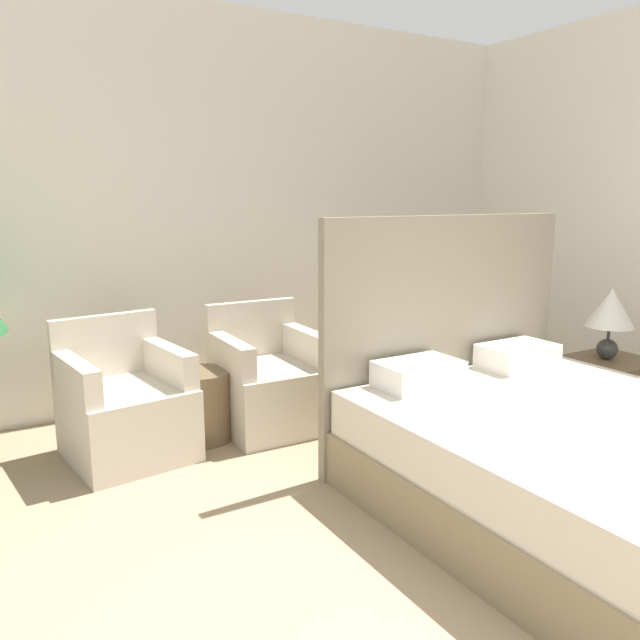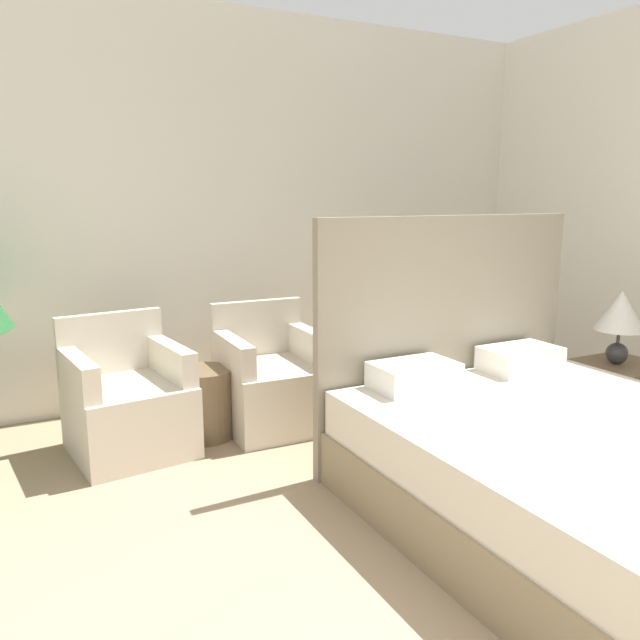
{
  "view_description": "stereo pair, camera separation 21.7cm",
  "coord_description": "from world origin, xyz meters",
  "px_view_note": "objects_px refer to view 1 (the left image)",
  "views": [
    {
      "loc": [
        -1.83,
        -0.4,
        1.54
      ],
      "look_at": [
        0.06,
        2.8,
        0.8
      ],
      "focal_mm": 35.0,
      "sensor_mm": 36.0,
      "label": 1
    },
    {
      "loc": [
        -1.64,
        -0.5,
        1.54
      ],
      "look_at": [
        0.06,
        2.8,
        0.8
      ],
      "focal_mm": 35.0,
      "sensor_mm": 36.0,
      "label": 2
    }
  ],
  "objects_px": {
    "armchair_near_window_left": "(126,411)",
    "table_lamp": "(611,311)",
    "nightstand": "(607,395)",
    "armchair_near_window_right": "(270,387)",
    "side_table": "(202,405)",
    "bed": "(586,462)"
  },
  "relations": [
    {
      "from": "nightstand",
      "to": "armchair_near_window_left",
      "type": "bearing_deg",
      "value": 157.36
    },
    {
      "from": "nightstand",
      "to": "table_lamp",
      "type": "distance_m",
      "value": 0.56
    },
    {
      "from": "bed",
      "to": "nightstand",
      "type": "distance_m",
      "value": 1.37
    },
    {
      "from": "nightstand",
      "to": "armchair_near_window_right",
      "type": "bearing_deg",
      "value": 147.99
    },
    {
      "from": "bed",
      "to": "armchair_near_window_right",
      "type": "distance_m",
      "value": 2.04
    },
    {
      "from": "armchair_near_window_right",
      "to": "side_table",
      "type": "height_order",
      "value": "armchair_near_window_right"
    },
    {
      "from": "armchair_near_window_left",
      "to": "side_table",
      "type": "distance_m",
      "value": 0.48
    },
    {
      "from": "armchair_near_window_left",
      "to": "nightstand",
      "type": "relative_size",
      "value": 1.49
    },
    {
      "from": "armchair_near_window_right",
      "to": "nightstand",
      "type": "bearing_deg",
      "value": -30.5
    },
    {
      "from": "armchair_near_window_right",
      "to": "nightstand",
      "type": "height_order",
      "value": "armchair_near_window_right"
    },
    {
      "from": "armchair_near_window_right",
      "to": "side_table",
      "type": "bearing_deg",
      "value": 179.36
    },
    {
      "from": "bed",
      "to": "nightstand",
      "type": "xyz_separation_m",
      "value": [
        1.17,
        0.7,
        -0.06
      ]
    },
    {
      "from": "bed",
      "to": "armchair_near_window_right",
      "type": "xyz_separation_m",
      "value": [
        -0.74,
        1.9,
        -0.02
      ]
    },
    {
      "from": "armchair_near_window_left",
      "to": "side_table",
      "type": "height_order",
      "value": "armchair_near_window_left"
    },
    {
      "from": "table_lamp",
      "to": "side_table",
      "type": "xyz_separation_m",
      "value": [
        -2.37,
        1.19,
        -0.58
      ]
    },
    {
      "from": "armchair_near_window_right",
      "to": "bed",
      "type": "bearing_deg",
      "value": -67.24
    },
    {
      "from": "armchair_near_window_left",
      "to": "table_lamp",
      "type": "distance_m",
      "value": 3.12
    },
    {
      "from": "bed",
      "to": "nightstand",
      "type": "relative_size",
      "value": 3.99
    },
    {
      "from": "armchair_near_window_right",
      "to": "side_table",
      "type": "xyz_separation_m",
      "value": [
        -0.48,
        0.02,
        -0.05
      ]
    },
    {
      "from": "armchair_near_window_left",
      "to": "nightstand",
      "type": "bearing_deg",
      "value": -29.54
    },
    {
      "from": "bed",
      "to": "table_lamp",
      "type": "xyz_separation_m",
      "value": [
        1.15,
        0.72,
        0.51
      ]
    },
    {
      "from": "bed",
      "to": "side_table",
      "type": "height_order",
      "value": "bed"
    }
  ]
}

